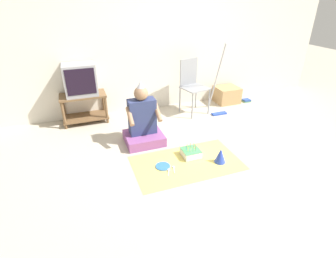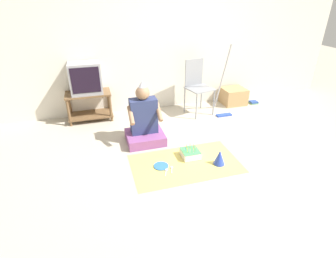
{
  "view_description": "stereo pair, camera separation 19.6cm",
  "coord_description": "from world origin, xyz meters",
  "px_view_note": "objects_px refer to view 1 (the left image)",
  "views": [
    {
      "loc": [
        -1.73,
        -2.42,
        1.98
      ],
      "look_at": [
        -0.66,
        0.51,
        0.35
      ],
      "focal_mm": 28.0,
      "sensor_mm": 36.0,
      "label": 1
    },
    {
      "loc": [
        -1.54,
        -2.48,
        1.98
      ],
      "look_at": [
        -0.66,
        0.51,
        0.35
      ],
      "focal_mm": 28.0,
      "sensor_mm": 36.0,
      "label": 2
    }
  ],
  "objects_px": {
    "party_hat_blue": "(220,155)",
    "paper_plate": "(163,166)",
    "folding_chair": "(192,83)",
    "book_pile": "(246,100)",
    "tv": "(80,79)",
    "birthday_cake": "(191,153)",
    "dust_mop": "(218,93)",
    "person_seated": "(143,124)",
    "cardboard_box_stack": "(227,95)"
  },
  "relations": [
    {
      "from": "cardboard_box_stack",
      "to": "birthday_cake",
      "type": "xyz_separation_m",
      "value": [
        -1.5,
        -1.57,
        -0.1
      ]
    },
    {
      "from": "dust_mop",
      "to": "cardboard_box_stack",
      "type": "bearing_deg",
      "value": 40.88
    },
    {
      "from": "cardboard_box_stack",
      "to": "party_hat_blue",
      "type": "xyz_separation_m",
      "value": [
        -1.21,
        -1.84,
        -0.05
      ]
    },
    {
      "from": "party_hat_blue",
      "to": "person_seated",
      "type": "bearing_deg",
      "value": 132.39
    },
    {
      "from": "book_pile",
      "to": "paper_plate",
      "type": "bearing_deg",
      "value": -146.37
    },
    {
      "from": "dust_mop",
      "to": "book_pile",
      "type": "xyz_separation_m",
      "value": [
        0.84,
        0.26,
        -0.35
      ]
    },
    {
      "from": "folding_chair",
      "to": "person_seated",
      "type": "bearing_deg",
      "value": -144.92
    },
    {
      "from": "folding_chair",
      "to": "cardboard_box_stack",
      "type": "bearing_deg",
      "value": 11.34
    },
    {
      "from": "folding_chair",
      "to": "dust_mop",
      "type": "xyz_separation_m",
      "value": [
        0.42,
        -0.21,
        -0.18
      ]
    },
    {
      "from": "book_pile",
      "to": "tv",
      "type": "bearing_deg",
      "value": 177.12
    },
    {
      "from": "birthday_cake",
      "to": "paper_plate",
      "type": "xyz_separation_m",
      "value": [
        -0.44,
        -0.11,
        -0.04
      ]
    },
    {
      "from": "folding_chair",
      "to": "dust_mop",
      "type": "height_order",
      "value": "dust_mop"
    },
    {
      "from": "folding_chair",
      "to": "party_hat_blue",
      "type": "xyz_separation_m",
      "value": [
        -0.34,
        -1.66,
        -0.45
      ]
    },
    {
      "from": "party_hat_blue",
      "to": "paper_plate",
      "type": "relative_size",
      "value": 1.06
    },
    {
      "from": "folding_chair",
      "to": "party_hat_blue",
      "type": "height_order",
      "value": "folding_chair"
    },
    {
      "from": "paper_plate",
      "to": "dust_mop",
      "type": "bearing_deg",
      "value": 40.89
    },
    {
      "from": "dust_mop",
      "to": "person_seated",
      "type": "relative_size",
      "value": 1.37
    },
    {
      "from": "person_seated",
      "to": "book_pile",
      "type": "bearing_deg",
      "value": 19.42
    },
    {
      "from": "dust_mop",
      "to": "book_pile",
      "type": "height_order",
      "value": "dust_mop"
    },
    {
      "from": "cardboard_box_stack",
      "to": "person_seated",
      "type": "height_order",
      "value": "person_seated"
    },
    {
      "from": "tv",
      "to": "birthday_cake",
      "type": "distance_m",
      "value": 2.14
    },
    {
      "from": "party_hat_blue",
      "to": "birthday_cake",
      "type": "bearing_deg",
      "value": 138.42
    },
    {
      "from": "folding_chair",
      "to": "party_hat_blue",
      "type": "relative_size",
      "value": 4.82
    },
    {
      "from": "cardboard_box_stack",
      "to": "paper_plate",
      "type": "bearing_deg",
      "value": -139.11
    },
    {
      "from": "cardboard_box_stack",
      "to": "tv",
      "type": "bearing_deg",
      "value": 179.28
    },
    {
      "from": "tv",
      "to": "cardboard_box_stack",
      "type": "xyz_separation_m",
      "value": [
        2.74,
        -0.03,
        -0.59
      ]
    },
    {
      "from": "tv",
      "to": "folding_chair",
      "type": "bearing_deg",
      "value": -6.33
    },
    {
      "from": "folding_chair",
      "to": "paper_plate",
      "type": "xyz_separation_m",
      "value": [
        -1.07,
        -1.51,
        -0.54
      ]
    },
    {
      "from": "dust_mop",
      "to": "party_hat_blue",
      "type": "bearing_deg",
      "value": -117.68
    },
    {
      "from": "dust_mop",
      "to": "birthday_cake",
      "type": "height_order",
      "value": "dust_mop"
    },
    {
      "from": "tv",
      "to": "person_seated",
      "type": "relative_size",
      "value": 0.55
    },
    {
      "from": "book_pile",
      "to": "birthday_cake",
      "type": "xyz_separation_m",
      "value": [
        -1.9,
        -1.45,
        0.03
      ]
    },
    {
      "from": "cardboard_box_stack",
      "to": "book_pile",
      "type": "distance_m",
      "value": 0.44
    },
    {
      "from": "tv",
      "to": "person_seated",
      "type": "distance_m",
      "value": 1.33
    },
    {
      "from": "party_hat_blue",
      "to": "tv",
      "type": "bearing_deg",
      "value": 129.4
    },
    {
      "from": "folding_chair",
      "to": "book_pile",
      "type": "bearing_deg",
      "value": 2.27
    },
    {
      "from": "folding_chair",
      "to": "birthday_cake",
      "type": "xyz_separation_m",
      "value": [
        -0.64,
        -1.4,
        -0.5
      ]
    },
    {
      "from": "party_hat_blue",
      "to": "paper_plate",
      "type": "xyz_separation_m",
      "value": [
        -0.74,
        0.16,
        -0.09
      ]
    },
    {
      "from": "book_pile",
      "to": "paper_plate",
      "type": "xyz_separation_m",
      "value": [
        -2.34,
        -1.56,
        -0.01
      ]
    },
    {
      "from": "tv",
      "to": "folding_chair",
      "type": "relative_size",
      "value": 0.53
    },
    {
      "from": "folding_chair",
      "to": "cardboard_box_stack",
      "type": "height_order",
      "value": "folding_chair"
    },
    {
      "from": "tv",
      "to": "party_hat_blue",
      "type": "bearing_deg",
      "value": -50.6
    },
    {
      "from": "person_seated",
      "to": "party_hat_blue",
      "type": "distance_m",
      "value": 1.19
    },
    {
      "from": "dust_mop",
      "to": "book_pile",
      "type": "relative_size",
      "value": 7.76
    },
    {
      "from": "person_seated",
      "to": "folding_chair",
      "type": "bearing_deg",
      "value": 35.08
    },
    {
      "from": "dust_mop",
      "to": "person_seated",
      "type": "height_order",
      "value": "dust_mop"
    },
    {
      "from": "cardboard_box_stack",
      "to": "person_seated",
      "type": "xyz_separation_m",
      "value": [
        -2.0,
        -0.97,
        0.14
      ]
    },
    {
      "from": "tv",
      "to": "cardboard_box_stack",
      "type": "relative_size",
      "value": 1.14
    },
    {
      "from": "tv",
      "to": "folding_chair",
      "type": "height_order",
      "value": "tv"
    },
    {
      "from": "birthday_cake",
      "to": "party_hat_blue",
      "type": "height_order",
      "value": "party_hat_blue"
    }
  ]
}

